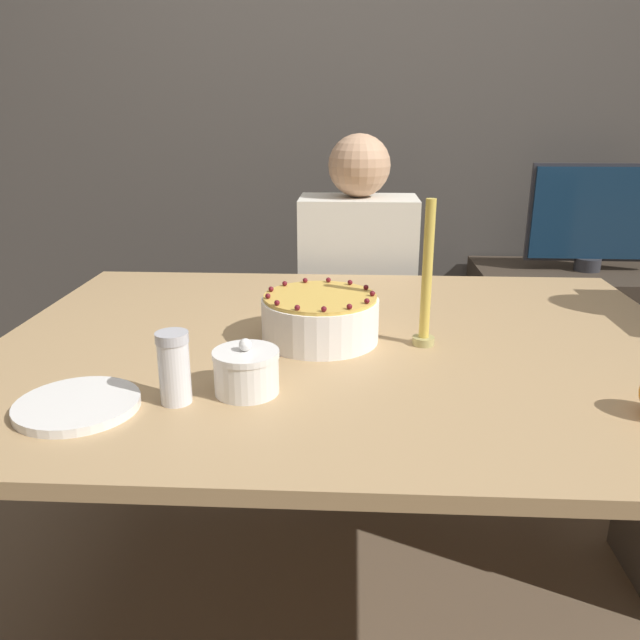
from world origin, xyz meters
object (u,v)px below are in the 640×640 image
object	(u,v)px
sugar_shaker	(174,367)
candle	(426,286)
cake	(320,318)
tv_monitor	(594,216)
sugar_bowl	(246,371)
person_man_blue_shirt	(356,328)

from	to	relation	value
sugar_shaker	candle	bearing A→B (deg)	33.69
cake	sugar_shaker	bearing A→B (deg)	-126.17
sugar_shaker	tv_monitor	world-z (taller)	tv_monitor
sugar_bowl	person_man_blue_shirt	bearing A→B (deg)	79.02
tv_monitor	sugar_bowl	bearing A→B (deg)	-128.59
sugar_bowl	sugar_shaker	xyz separation A→B (m)	(-0.12, -0.05, 0.03)
candle	person_man_blue_shirt	size ratio (longest dim) A/B	0.27
candle	person_man_blue_shirt	bearing A→B (deg)	99.96
sugar_shaker	candle	world-z (taller)	candle
sugar_shaker	person_man_blue_shirt	xyz separation A→B (m)	(0.33, 1.13, -0.32)
cake	person_man_blue_shirt	bearing A→B (deg)	83.66
cake	tv_monitor	world-z (taller)	tv_monitor
tv_monitor	candle	bearing A→B (deg)	-124.00
sugar_bowl	person_man_blue_shirt	distance (m)	1.14
sugar_bowl	sugar_shaker	distance (m)	0.13
sugar_bowl	sugar_shaker	size ratio (longest dim) A/B	0.93
sugar_shaker	tv_monitor	xyz separation A→B (m)	(1.24, 1.45, 0.04)
cake	sugar_shaker	size ratio (longest dim) A/B	1.99
cake	candle	distance (m)	0.25
sugar_shaker	candle	xyz separation A→B (m)	(0.47, 0.32, 0.07)
candle	tv_monitor	world-z (taller)	candle
cake	person_man_blue_shirt	world-z (taller)	person_man_blue_shirt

